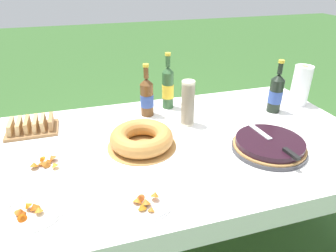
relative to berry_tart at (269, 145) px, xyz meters
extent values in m
plane|color=#335B28|center=(-0.36, 0.20, -0.72)|extent=(16.00, 16.00, 0.00)
cube|color=#A87A47|center=(-0.36, 0.20, -0.05)|extent=(1.87, 1.09, 0.03)
cylinder|color=#A87A47|center=(-1.24, 0.68, -0.40)|extent=(0.06, 0.06, 0.66)
cylinder|color=#A87A47|center=(0.52, 0.68, -0.40)|extent=(0.06, 0.06, 0.66)
cube|color=white|center=(-0.36, 0.20, -0.03)|extent=(1.88, 1.10, 0.00)
cube|color=white|center=(-0.36, -0.35, -0.08)|extent=(1.88, 0.00, 0.10)
cube|color=white|center=(-0.36, 0.74, -0.08)|extent=(1.88, 0.00, 0.10)
cube|color=white|center=(0.58, 0.20, -0.08)|extent=(0.00, 1.10, 0.10)
cylinder|color=#38383D|center=(0.00, 0.00, -0.02)|extent=(0.35, 0.35, 0.02)
cylinder|color=#B78447|center=(0.00, 0.00, 0.00)|extent=(0.34, 0.34, 0.01)
cylinder|color=black|center=(0.00, 0.00, 0.02)|extent=(0.32, 0.32, 0.03)
cube|color=silver|center=(-0.01, 0.09, 0.03)|extent=(0.04, 0.19, 0.00)
cube|color=black|center=(0.01, -0.14, 0.04)|extent=(0.03, 0.09, 0.01)
cylinder|color=#B78447|center=(-0.58, 0.21, -0.02)|extent=(0.34, 0.34, 0.01)
torus|color=#BC7F3D|center=(-0.58, 0.21, 0.02)|extent=(0.31, 0.31, 0.08)
cylinder|color=beige|center=(-0.28, 0.37, 0.02)|extent=(0.07, 0.07, 0.09)
cylinder|color=beige|center=(-0.28, 0.37, 0.03)|extent=(0.07, 0.07, 0.09)
cylinder|color=beige|center=(-0.28, 0.37, 0.05)|extent=(0.07, 0.07, 0.09)
cylinder|color=beige|center=(-0.28, 0.37, 0.06)|extent=(0.07, 0.07, 0.09)
cylinder|color=beige|center=(-0.28, 0.37, 0.07)|extent=(0.07, 0.07, 0.09)
cylinder|color=beige|center=(-0.28, 0.37, 0.08)|extent=(0.07, 0.07, 0.09)
cylinder|color=beige|center=(-0.28, 0.37, 0.10)|extent=(0.07, 0.07, 0.09)
cylinder|color=beige|center=(-0.28, 0.37, 0.11)|extent=(0.07, 0.07, 0.09)
cylinder|color=beige|center=(-0.28, 0.37, 0.12)|extent=(0.07, 0.07, 0.09)
cylinder|color=beige|center=(-0.28, 0.37, 0.14)|extent=(0.07, 0.07, 0.09)
cylinder|color=beige|center=(-0.28, 0.37, 0.15)|extent=(0.07, 0.07, 0.09)
cylinder|color=beige|center=(-0.28, 0.37, 0.16)|extent=(0.07, 0.07, 0.09)
cylinder|color=beige|center=(-0.28, 0.37, 0.18)|extent=(0.07, 0.07, 0.09)
torus|color=beige|center=(-0.28, 0.37, 0.22)|extent=(0.07, 0.07, 0.01)
cylinder|color=#2D562D|center=(-0.32, 0.61, 0.08)|extent=(0.07, 0.07, 0.23)
cylinder|color=yellow|center=(-0.32, 0.61, 0.08)|extent=(0.07, 0.07, 0.09)
cone|color=#2D562D|center=(-0.32, 0.61, 0.22)|extent=(0.07, 0.07, 0.04)
cylinder|color=#2D562D|center=(-0.32, 0.61, 0.27)|extent=(0.03, 0.03, 0.06)
cylinder|color=gold|center=(-0.32, 0.61, 0.31)|extent=(0.03, 0.03, 0.02)
cylinder|color=brown|center=(-0.47, 0.55, 0.07)|extent=(0.08, 0.08, 0.19)
cylinder|color=#334C93|center=(-0.47, 0.55, 0.06)|extent=(0.08, 0.08, 0.07)
cone|color=brown|center=(-0.47, 0.55, 0.18)|extent=(0.08, 0.08, 0.04)
cylinder|color=brown|center=(-0.47, 0.55, 0.23)|extent=(0.03, 0.03, 0.06)
cylinder|color=gold|center=(-0.47, 0.55, 0.27)|extent=(0.03, 0.03, 0.02)
cylinder|color=black|center=(0.27, 0.38, 0.07)|extent=(0.08, 0.08, 0.20)
cylinder|color=#334C93|center=(0.27, 0.38, 0.07)|extent=(0.08, 0.08, 0.08)
cone|color=black|center=(0.27, 0.38, 0.19)|extent=(0.08, 0.08, 0.04)
cylinder|color=black|center=(0.27, 0.38, 0.24)|extent=(0.03, 0.03, 0.06)
cylinder|color=gold|center=(0.27, 0.38, 0.28)|extent=(0.03, 0.03, 0.02)
cylinder|color=white|center=(-0.64, -0.19, -0.02)|extent=(0.19, 0.19, 0.01)
torus|color=white|center=(-0.64, -0.19, -0.01)|extent=(0.19, 0.19, 0.01)
cone|color=#B0601C|center=(-0.65, -0.21, 0.00)|extent=(0.05, 0.05, 0.04)
cone|color=#AA6712|center=(-0.67, -0.23, 0.00)|extent=(0.04, 0.05, 0.03)
cone|color=#C96118|center=(-0.61, -0.19, 0.01)|extent=(0.05, 0.05, 0.04)
cone|color=#A94D1C|center=(-0.66, -0.19, 0.01)|extent=(0.04, 0.05, 0.03)
cone|color=#B5631C|center=(-0.64, -0.24, -0.01)|extent=(0.04, 0.04, 0.03)
cone|color=orange|center=(-0.67, -0.19, -0.01)|extent=(0.05, 0.04, 0.05)
cylinder|color=white|center=(-1.00, 0.17, -0.02)|extent=(0.22, 0.22, 0.01)
torus|color=white|center=(-1.00, 0.17, -0.01)|extent=(0.22, 0.22, 0.01)
cone|color=orange|center=(-1.03, 0.18, 0.01)|extent=(0.04, 0.04, 0.03)
cone|color=#A85818|center=(-1.01, 0.17, 0.00)|extent=(0.04, 0.04, 0.02)
cone|color=#BD5B1E|center=(-0.99, 0.18, 0.00)|extent=(0.05, 0.05, 0.05)
cone|color=orange|center=(-0.98, 0.12, 0.00)|extent=(0.04, 0.04, 0.03)
cone|color=#B64F15|center=(-1.03, 0.16, -0.01)|extent=(0.04, 0.04, 0.04)
cone|color=#A95E1D|center=(-1.01, 0.14, 0.00)|extent=(0.05, 0.05, 0.03)
cone|color=#AA5F13|center=(-1.06, 0.15, 0.00)|extent=(0.05, 0.06, 0.04)
cylinder|color=white|center=(-1.04, -0.12, -0.02)|extent=(0.21, 0.21, 0.01)
torus|color=white|center=(-1.04, -0.12, -0.01)|extent=(0.21, 0.21, 0.01)
cone|color=#AF5D09|center=(-1.06, -0.11, 0.00)|extent=(0.04, 0.04, 0.04)
cone|color=#B5480A|center=(-1.07, -0.16, 0.00)|extent=(0.05, 0.05, 0.03)
cone|color=#C6611E|center=(-1.08, -0.13, 0.00)|extent=(0.05, 0.04, 0.04)
cone|color=#BF4F15|center=(-1.08, -0.13, -0.01)|extent=(0.05, 0.05, 0.04)
cone|color=#B85012|center=(-1.04, -0.12, 0.00)|extent=(0.05, 0.05, 0.03)
cone|color=orange|center=(-1.02, -0.14, 0.00)|extent=(0.03, 0.04, 0.03)
cylinder|color=white|center=(0.49, 0.43, 0.10)|extent=(0.11, 0.11, 0.25)
cylinder|color=#9E7A56|center=(0.49, 0.43, 0.22)|extent=(0.04, 0.04, 0.00)
cube|color=olive|center=(-1.10, 0.52, -0.02)|extent=(0.26, 0.18, 0.02)
cube|color=tan|center=(-1.20, 0.52, 0.02)|extent=(0.03, 0.14, 0.06)
cube|color=tan|center=(-1.16, 0.52, 0.02)|extent=(0.03, 0.14, 0.06)
cube|color=#B2844C|center=(-1.12, 0.52, 0.02)|extent=(0.02, 0.14, 0.06)
cube|color=tan|center=(-1.08, 0.52, 0.02)|extent=(0.03, 0.14, 0.06)
cube|color=tan|center=(-1.04, 0.52, 0.02)|extent=(0.02, 0.14, 0.06)
cube|color=#9E7042|center=(-1.00, 0.52, 0.02)|extent=(0.02, 0.14, 0.06)
camera|label=1|loc=(-0.81, -1.03, 0.75)|focal=32.00mm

